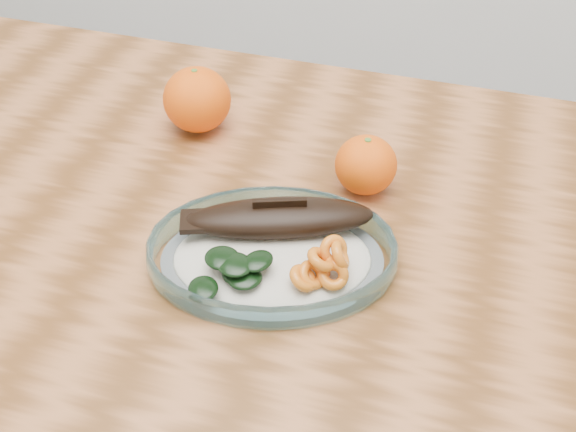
# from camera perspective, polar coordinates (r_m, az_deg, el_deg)

# --- Properties ---
(dining_table) EXTENTS (1.20, 0.80, 0.75)m
(dining_table) POSITION_cam_1_polar(r_m,az_deg,el_deg) (0.93, -5.30, -4.96)
(dining_table) COLOR brown
(dining_table) RESTS_ON ground
(plated_meal) EXTENTS (0.61, 0.61, 0.08)m
(plated_meal) POSITION_cam_1_polar(r_m,az_deg,el_deg) (0.79, -1.23, -2.75)
(plated_meal) COLOR white
(plated_meal) RESTS_ON dining_table
(orange_left) EXTENTS (0.09, 0.09, 0.09)m
(orange_left) POSITION_cam_1_polar(r_m,az_deg,el_deg) (0.99, -7.20, 9.11)
(orange_left) COLOR #F64B05
(orange_left) RESTS_ON dining_table
(orange_right) EXTENTS (0.08, 0.08, 0.08)m
(orange_right) POSITION_cam_1_polar(r_m,az_deg,el_deg) (0.88, 6.17, 4.03)
(orange_right) COLOR #F64B05
(orange_right) RESTS_ON dining_table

